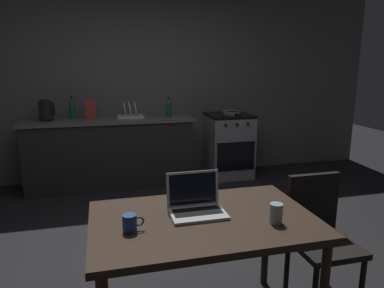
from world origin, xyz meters
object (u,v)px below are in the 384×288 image
(cereal_box, at_px, (90,109))
(drinking_glass, at_px, (276,213))
(frying_pan, at_px, (232,112))
(stove_oven, at_px, (228,145))
(bottle_b, at_px, (72,108))
(laptop, at_px, (196,205))
(bottle, at_px, (169,107))
(dining_table, at_px, (203,229))
(electric_kettle, at_px, (46,111))
(coffee_mug, at_px, (130,223))
(chair, at_px, (319,231))
(dish_rack, at_px, (130,114))

(cereal_box, bearing_deg, drinking_glass, -71.52)
(frying_pan, bearing_deg, drinking_glass, -106.24)
(stove_oven, height_order, cereal_box, cereal_box)
(cereal_box, distance_m, bottle_b, 0.23)
(laptop, relative_size, drinking_glass, 2.84)
(stove_oven, relative_size, bottle, 3.41)
(dining_table, distance_m, electric_kettle, 3.16)
(stove_oven, bearing_deg, bottle_b, 177.76)
(bottle, bearing_deg, bottle_b, 173.98)
(laptop, height_order, drinking_glass, laptop)
(bottle, bearing_deg, cereal_box, 176.03)
(coffee_mug, height_order, bottle_b, bottle_b)
(bottle, xyz_separation_m, frying_pan, (0.91, 0.02, -0.10))
(bottle, bearing_deg, drinking_glass, -89.53)
(laptop, bearing_deg, dining_table, -65.68)
(stove_oven, distance_m, coffee_mug, 3.41)
(chair, xyz_separation_m, electric_kettle, (-2.05, 2.78, 0.53))
(coffee_mug, distance_m, bottle_b, 3.10)
(cereal_box, bearing_deg, chair, -61.58)
(dining_table, relative_size, frying_pan, 2.92)
(coffee_mug, xyz_separation_m, cereal_box, (-0.25, 2.99, 0.24))
(electric_kettle, height_order, cereal_box, electric_kettle)
(chair, height_order, bottle, bottle)
(drinking_glass, bearing_deg, electric_kettle, 117.02)
(chair, height_order, bottle_b, bottle_b)
(dining_table, height_order, coffee_mug, coffee_mug)
(laptop, bearing_deg, dish_rack, 100.11)
(drinking_glass, bearing_deg, cereal_box, 108.48)
(cereal_box, bearing_deg, laptop, -77.26)
(laptop, height_order, electric_kettle, electric_kettle)
(dining_table, bearing_deg, electric_kettle, 112.45)
(bottle, xyz_separation_m, drinking_glass, (0.02, -3.02, -0.22))
(dining_table, relative_size, electric_kettle, 4.84)
(dining_table, relative_size, coffee_mug, 11.10)
(frying_pan, bearing_deg, coffee_mug, -119.57)
(chair, distance_m, bottle, 2.83)
(laptop, xyz_separation_m, cereal_box, (-0.64, 2.85, 0.24))
(laptop, distance_m, coffee_mug, 0.42)
(bottle, height_order, bottle_b, bottle_b)
(bottle, bearing_deg, laptop, -97.46)
(laptop, height_order, dish_rack, dish_rack)
(stove_oven, height_order, dining_table, stove_oven)
(laptop, xyz_separation_m, bottle_b, (-0.87, 2.91, 0.24))
(dish_rack, bearing_deg, chair, -69.94)
(electric_kettle, xyz_separation_m, coffee_mug, (0.78, -2.97, -0.24))
(electric_kettle, bearing_deg, dish_rack, 0.00)
(frying_pan, relative_size, coffee_mug, 3.80)
(dining_table, xyz_separation_m, coffee_mug, (-0.42, -0.07, 0.12))
(cereal_box, bearing_deg, dining_table, -77.14)
(electric_kettle, bearing_deg, bottle, -1.86)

